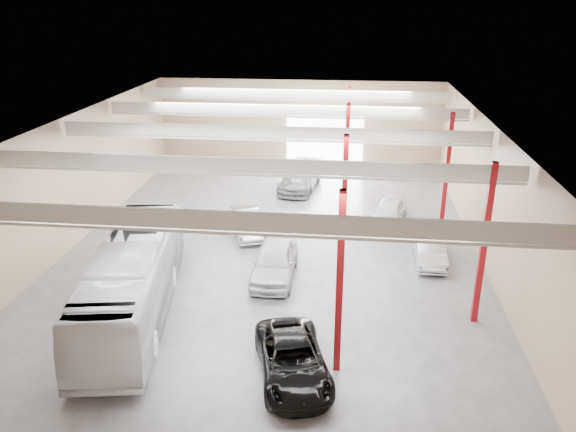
% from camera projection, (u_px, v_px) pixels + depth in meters
% --- Properties ---
extents(depot_shell, '(22.12, 32.12, 7.06)m').
position_uv_depth(depot_shell, '(275.00, 160.00, 29.07)').
color(depot_shell, '#49494E').
rests_on(depot_shell, ground).
extents(coach_bus, '(4.76, 12.21, 3.32)m').
position_uv_depth(coach_bus, '(133.00, 279.00, 23.83)').
color(coach_bus, silver).
rests_on(coach_bus, ground).
extents(black_sedan, '(3.57, 5.52, 1.42)m').
position_uv_depth(black_sedan, '(293.00, 360.00, 20.11)').
color(black_sedan, black).
rests_on(black_sedan, ground).
extents(car_row_a, '(2.02, 4.97, 1.69)m').
position_uv_depth(car_row_a, '(274.00, 261.00, 27.30)').
color(car_row_a, silver).
rests_on(car_row_a, ground).
extents(car_row_b, '(2.90, 4.61, 1.43)m').
position_uv_depth(car_row_b, '(247.00, 222.00, 32.41)').
color(car_row_b, '#ADACB1').
rests_on(car_row_b, ground).
extents(car_row_c, '(3.12, 6.01, 1.66)m').
position_uv_depth(car_row_c, '(300.00, 178.00, 40.09)').
color(car_row_c, slate).
rests_on(car_row_c, ground).
extents(car_right_near, '(1.48, 4.11, 1.35)m').
position_uv_depth(car_right_near, '(430.00, 250.00, 29.01)').
color(car_right_near, '#B8B7BD').
rests_on(car_right_near, ground).
extents(car_right_far, '(2.72, 4.56, 1.45)m').
position_uv_depth(car_right_far, '(389.00, 212.00, 33.99)').
color(car_right_far, silver).
rests_on(car_right_far, ground).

